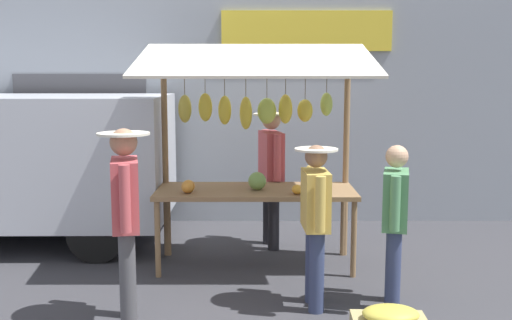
% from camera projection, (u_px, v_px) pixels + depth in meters
% --- Properties ---
extents(ground_plane, '(40.00, 40.00, 0.00)m').
position_uv_depth(ground_plane, '(256.00, 265.00, 6.79)').
color(ground_plane, '#38383D').
extents(street_backdrop, '(9.00, 0.30, 3.40)m').
position_uv_depth(street_backdrop, '(253.00, 105.00, 8.72)').
color(street_backdrop, '#8C939E').
rests_on(street_backdrop, ground).
extents(market_stall, '(2.50, 1.46, 2.50)m').
position_uv_depth(market_stall, '(255.00, 128.00, 6.63)').
color(market_stall, olive).
rests_on(market_stall, ground).
extents(vendor_with_sunhat, '(0.44, 0.71, 1.71)m').
position_uv_depth(vendor_with_sunhat, '(271.00, 166.00, 7.39)').
color(vendor_with_sunhat, '#232328').
rests_on(vendor_with_sunhat, ground).
extents(shopper_in_striped_shirt, '(0.32, 0.65, 1.51)m').
position_uv_depth(shopper_in_striped_shirt, '(395.00, 216.00, 5.50)').
color(shopper_in_striped_shirt, navy).
rests_on(shopper_in_striped_shirt, ground).
extents(shopper_in_grey_tee, '(0.44, 0.71, 1.70)m').
position_uv_depth(shopper_in_grey_tee, '(126.00, 209.00, 5.09)').
color(shopper_in_grey_tee, '#4C4C51').
rests_on(shopper_in_grey_tee, ground).
extents(shopper_with_shopping_bag, '(0.39, 0.66, 1.52)m').
position_uv_depth(shopper_with_shopping_bag, '(316.00, 214.00, 5.46)').
color(shopper_with_shopping_bag, navy).
rests_on(shopper_with_shopping_bag, ground).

